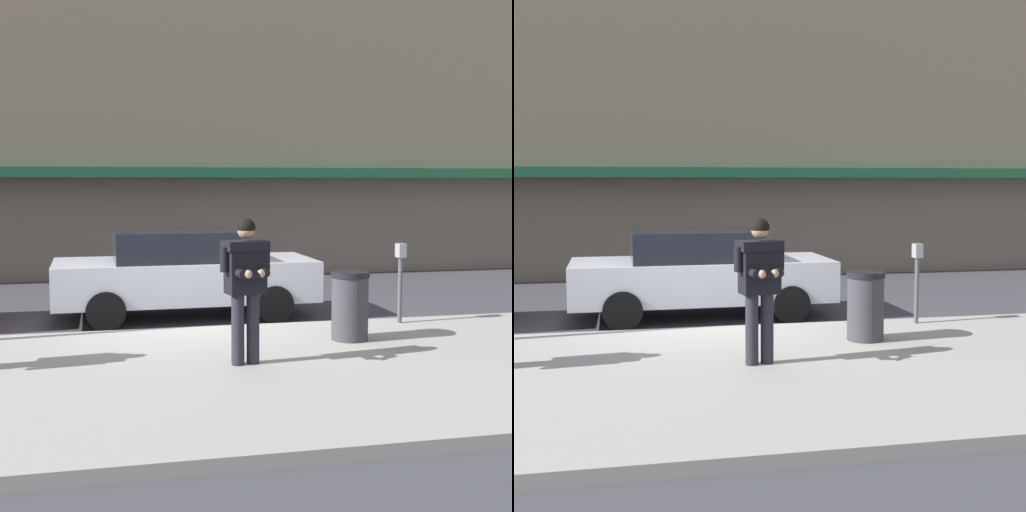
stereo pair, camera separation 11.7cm
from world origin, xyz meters
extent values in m
plane|color=#3D3D42|center=(0.00, 0.00, 0.00)|extent=(80.00, 80.00, 0.00)
cube|color=#99968E|center=(1.00, -2.85, 0.07)|extent=(32.00, 5.30, 0.14)
cube|color=silver|center=(1.00, 0.05, 0.00)|extent=(28.00, 0.12, 0.01)
cube|color=#756656|center=(1.00, 8.50, 5.95)|extent=(28.00, 4.00, 11.89)
cube|color=#195133|center=(1.00, 6.15, 2.60)|extent=(26.60, 0.70, 0.24)
cube|color=silver|center=(0.11, 1.34, 0.67)|extent=(4.52, 1.88, 0.70)
cube|color=black|center=(-0.07, 1.34, 1.28)|extent=(2.09, 1.67, 0.52)
cylinder|color=black|center=(1.49, 2.22, 0.32)|extent=(0.64, 0.23, 0.64)
cylinder|color=black|center=(1.51, 0.51, 0.32)|extent=(0.64, 0.23, 0.64)
cylinder|color=black|center=(-1.30, 2.18, 0.32)|extent=(0.64, 0.23, 0.64)
cylinder|color=black|center=(-1.28, 0.47, 0.32)|extent=(0.64, 0.23, 0.64)
cylinder|color=#23232B|center=(0.47, -2.58, 0.58)|extent=(0.16, 0.16, 0.88)
cylinder|color=#23232B|center=(0.28, -2.61, 0.58)|extent=(0.16, 0.16, 0.88)
cube|color=black|center=(0.38, -2.59, 1.34)|extent=(0.50, 0.37, 0.64)
cube|color=black|center=(0.38, -2.59, 1.61)|extent=(0.57, 0.42, 0.12)
cylinder|color=black|center=(0.64, -2.55, 1.45)|extent=(0.11, 0.11, 0.30)
cylinder|color=black|center=(0.55, -2.72, 1.30)|extent=(0.15, 0.31, 0.10)
sphere|color=tan|center=(0.51, -2.87, 1.30)|extent=(0.10, 0.10, 0.10)
cylinder|color=black|center=(0.11, -2.64, 1.45)|extent=(0.11, 0.11, 0.30)
cylinder|color=black|center=(0.26, -2.78, 1.30)|extent=(0.15, 0.31, 0.10)
sphere|color=tan|center=(0.35, -2.90, 1.30)|extent=(0.10, 0.10, 0.10)
cube|color=black|center=(0.43, -2.93, 1.30)|extent=(0.10, 0.15, 0.07)
sphere|color=tan|center=(0.38, -2.62, 1.80)|extent=(0.22, 0.22, 0.22)
sphere|color=black|center=(0.38, -2.62, 1.83)|extent=(0.23, 0.23, 0.23)
cylinder|color=#4C4C51|center=(3.30, -0.60, 0.67)|extent=(0.07, 0.07, 1.05)
cube|color=gray|center=(3.30, -0.60, 1.30)|extent=(0.12, 0.18, 0.22)
cylinder|color=#38383D|center=(2.10, -1.58, 0.59)|extent=(0.52, 0.52, 0.90)
cylinder|color=black|center=(2.10, -1.58, 1.08)|extent=(0.55, 0.55, 0.08)
camera|label=1|loc=(-1.37, -11.03, 2.39)|focal=50.00mm
camera|label=2|loc=(-1.25, -11.06, 2.39)|focal=50.00mm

